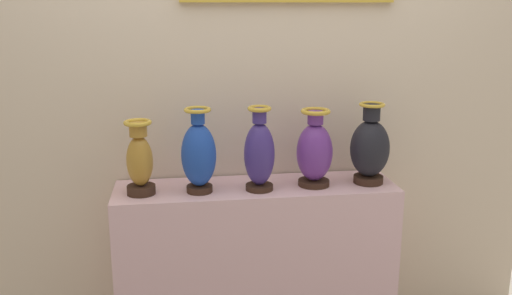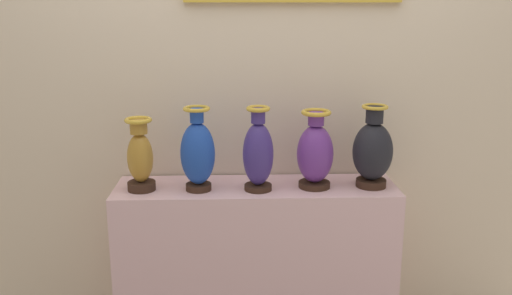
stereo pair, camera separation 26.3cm
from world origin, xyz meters
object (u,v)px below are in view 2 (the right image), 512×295
Objects in this scene: vase_violet at (315,153)px; vase_indigo at (258,153)px; vase_ochre at (140,157)px; vase_onyx at (373,151)px; vase_sapphire at (198,153)px.

vase_indigo is at bearing -173.71° from vase_violet.
vase_ochre is at bearing 178.30° from vase_indigo.
vase_indigo is at bearing -176.80° from vase_onyx.
vase_sapphire is 1.00× the size of vase_indigo.
vase_indigo is at bearing -1.70° from vase_ochre.
vase_indigo is 0.27m from vase_violet.
vase_sapphire is at bearing -177.80° from vase_violet.
vase_sapphire is 0.82m from vase_onyx.
vase_sapphire is 1.00× the size of vase_onyx.
vase_ochre is at bearing -179.05° from vase_violet.
vase_sapphire is (0.27, -0.01, 0.02)m from vase_ochre.
vase_sapphire reaches higher than vase_onyx.
vase_onyx reaches higher than vase_violet.
vase_onyx is at bearing 0.75° from vase_ochre.
vase_sapphire is at bearing -1.64° from vase_ochre.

